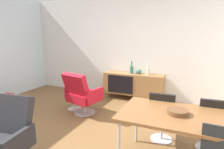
# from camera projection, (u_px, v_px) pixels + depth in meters

# --- Properties ---
(ground_plane) EXTENTS (8.32, 8.32, 0.00)m
(ground_plane) POSITION_uv_depth(u_px,v_px,m) (84.00, 139.00, 3.15)
(ground_plane) COLOR brown
(wall_back) EXTENTS (6.80, 0.12, 2.80)m
(wall_back) POSITION_uv_depth(u_px,v_px,m) (132.00, 47.00, 5.21)
(wall_back) COLOR white
(wall_back) RESTS_ON ground_plane
(sideboard) EXTENTS (1.60, 0.45, 0.72)m
(sideboard) POSITION_uv_depth(u_px,v_px,m) (133.00, 84.00, 5.08)
(sideboard) COLOR olive
(sideboard) RESTS_ON ground_plane
(vase_cobalt) EXTENTS (0.14, 0.14, 0.13)m
(vase_cobalt) POSITION_uv_depth(u_px,v_px,m) (139.00, 72.00, 4.95)
(vase_cobalt) COLOR #337266
(vase_cobalt) RESTS_ON sideboard
(vase_sculptural_dark) EXTENTS (0.10, 0.10, 0.33)m
(vase_sculptural_dark) POSITION_uv_depth(u_px,v_px,m) (132.00, 69.00, 5.02)
(vase_sculptural_dark) COLOR #337266
(vase_sculptural_dark) RESTS_ON sideboard
(vase_ceramic_small) EXTENTS (0.11, 0.11, 0.26)m
(vase_ceramic_small) POSITION_uv_depth(u_px,v_px,m) (148.00, 71.00, 4.85)
(vase_ceramic_small) COLOR beige
(vase_ceramic_small) RESTS_ON sideboard
(dining_table) EXTENTS (1.60, 0.90, 0.74)m
(dining_table) POSITION_uv_depth(u_px,v_px,m) (185.00, 118.00, 2.32)
(dining_table) COLOR brown
(dining_table) RESTS_ON ground_plane
(wooden_bowl_on_table) EXTENTS (0.26, 0.26, 0.06)m
(wooden_bowl_on_table) POSITION_uv_depth(u_px,v_px,m) (178.00, 112.00, 2.34)
(wooden_bowl_on_table) COLOR brown
(wooden_bowl_on_table) RESTS_ON dining_table
(dining_chair_back_right) EXTENTS (0.42, 0.45, 0.86)m
(dining_chair_back_right) POSITION_uv_depth(u_px,v_px,m) (211.00, 122.00, 2.73)
(dining_chair_back_right) COLOR black
(dining_chair_back_right) RESTS_ON ground_plane
(dining_chair_back_left) EXTENTS (0.41, 0.44, 0.86)m
(dining_chair_back_left) POSITION_uv_depth(u_px,v_px,m) (162.00, 114.00, 3.01)
(dining_chair_back_left) COLOR black
(dining_chair_back_left) RESTS_ON ground_plane
(lounge_chair_red) EXTENTS (0.81, 0.77, 0.95)m
(lounge_chair_red) POSITION_uv_depth(u_px,v_px,m) (82.00, 93.00, 4.11)
(lounge_chair_red) COLOR red
(lounge_chair_red) RESTS_ON ground_plane
(armchair_black_shell) EXTENTS (0.78, 0.72, 0.95)m
(armchair_black_shell) POSITION_uv_depth(u_px,v_px,m) (2.00, 136.00, 2.37)
(armchair_black_shell) COLOR #262628
(armchair_black_shell) RESTS_ON ground_plane
(side_table_round) EXTENTS (0.44, 0.44, 0.52)m
(side_table_round) POSITION_uv_depth(u_px,v_px,m) (74.00, 96.00, 4.43)
(side_table_round) COLOR white
(side_table_round) RESTS_ON ground_plane
(fruit_bowl) EXTENTS (0.20, 0.20, 0.11)m
(fruit_bowl) POSITION_uv_depth(u_px,v_px,m) (74.00, 86.00, 4.38)
(fruit_bowl) COLOR #262628
(fruit_bowl) RESTS_ON side_table_round
(magazine_stack) EXTENTS (0.33, 0.43, 0.27)m
(magazine_stack) POSITION_uv_depth(u_px,v_px,m) (5.00, 100.00, 4.68)
(magazine_stack) COLOR #3F7F4C
(magazine_stack) RESTS_ON ground_plane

